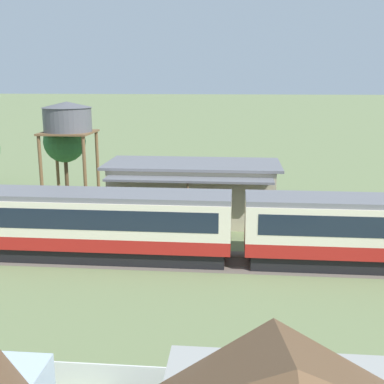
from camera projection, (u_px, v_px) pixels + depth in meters
name	position (u px, v px, depth m)	size (l,w,h in m)	color
ground_plane	(186.00, 256.00, 29.67)	(600.00, 600.00, 0.00)	#707F51
passenger_train	(94.00, 222.00, 28.95)	(52.96, 3.22, 4.12)	#AD1E19
railway_track	(63.00, 256.00, 29.66)	(112.97, 3.60, 0.04)	#665B51
station_building	(193.00, 191.00, 36.69)	(13.09, 7.09, 4.50)	#BCB293
water_tower	(68.00, 120.00, 40.52)	(4.23, 4.23, 8.79)	brown
yard_tree_2	(64.00, 142.00, 42.65)	(3.70, 3.70, 7.06)	#4C3823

